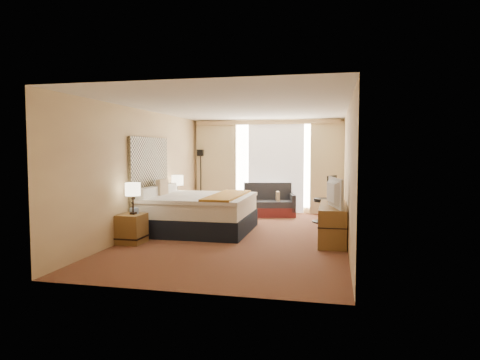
% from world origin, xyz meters
% --- Properties ---
extents(floor, '(4.20, 7.00, 0.02)m').
position_xyz_m(floor, '(0.00, 0.00, 0.00)').
color(floor, '#541818').
rests_on(floor, ground).
extents(ceiling, '(4.20, 7.00, 0.02)m').
position_xyz_m(ceiling, '(0.00, 0.00, 2.60)').
color(ceiling, silver).
rests_on(ceiling, wall_back).
extents(wall_back, '(4.20, 0.02, 2.60)m').
position_xyz_m(wall_back, '(0.00, 3.50, 1.30)').
color(wall_back, beige).
rests_on(wall_back, ground).
extents(wall_front, '(4.20, 0.02, 2.60)m').
position_xyz_m(wall_front, '(0.00, -3.50, 1.30)').
color(wall_front, beige).
rests_on(wall_front, ground).
extents(wall_left, '(0.02, 7.00, 2.60)m').
position_xyz_m(wall_left, '(-2.10, 0.00, 1.30)').
color(wall_left, beige).
rests_on(wall_left, ground).
extents(wall_right, '(0.02, 7.00, 2.60)m').
position_xyz_m(wall_right, '(2.10, 0.00, 1.30)').
color(wall_right, beige).
rests_on(wall_right, ground).
extents(headboard, '(0.06, 1.85, 1.50)m').
position_xyz_m(headboard, '(-2.06, 0.20, 1.28)').
color(headboard, black).
rests_on(headboard, wall_left).
extents(nightstand_left, '(0.45, 0.52, 0.55)m').
position_xyz_m(nightstand_left, '(-1.87, -1.05, 0.28)').
color(nightstand_left, olive).
rests_on(nightstand_left, floor).
extents(nightstand_right, '(0.45, 0.52, 0.55)m').
position_xyz_m(nightstand_right, '(-1.87, 1.45, 0.28)').
color(nightstand_right, olive).
rests_on(nightstand_right, floor).
extents(media_dresser, '(0.50, 1.80, 0.70)m').
position_xyz_m(media_dresser, '(1.83, 0.00, 0.35)').
color(media_dresser, olive).
rests_on(media_dresser, floor).
extents(window, '(2.30, 0.02, 2.30)m').
position_xyz_m(window, '(0.25, 3.47, 1.32)').
color(window, white).
rests_on(window, wall_back).
extents(curtains, '(4.12, 0.19, 2.56)m').
position_xyz_m(curtains, '(-0.00, 3.39, 1.41)').
color(curtains, beige).
rests_on(curtains, floor).
extents(bed, '(2.30, 2.10, 1.12)m').
position_xyz_m(bed, '(-1.06, 0.37, 0.41)').
color(bed, black).
rests_on(bed, floor).
extents(loveseat, '(1.52, 1.03, 0.87)m').
position_xyz_m(loveseat, '(0.13, 2.87, 0.29)').
color(loveseat, maroon).
rests_on(loveseat, floor).
extents(floor_lamp, '(0.22, 0.22, 1.77)m').
position_xyz_m(floor_lamp, '(-1.90, 3.30, 1.25)').
color(floor_lamp, black).
rests_on(floor_lamp, floor).
extents(desk_chair, '(0.58, 0.57, 1.15)m').
position_xyz_m(desk_chair, '(1.66, 2.08, 0.51)').
color(desk_chair, black).
rests_on(desk_chair, floor).
extents(lamp_left, '(0.28, 0.28, 0.59)m').
position_xyz_m(lamp_left, '(-1.83, -1.06, 1.01)').
color(lamp_left, black).
rests_on(lamp_left, nightstand_left).
extents(lamp_right, '(0.28, 0.28, 0.60)m').
position_xyz_m(lamp_right, '(-1.88, 1.38, 1.01)').
color(lamp_right, black).
rests_on(lamp_right, nightstand_right).
extents(tissue_box, '(0.16, 0.16, 0.11)m').
position_xyz_m(tissue_box, '(-1.85, -0.98, 0.61)').
color(tissue_box, '#87A2D0').
rests_on(tissue_box, nightstand_left).
extents(telephone, '(0.21, 0.18, 0.07)m').
position_xyz_m(telephone, '(-1.75, 1.29, 0.58)').
color(telephone, black).
rests_on(telephone, nightstand_right).
extents(television, '(0.35, 0.95, 0.55)m').
position_xyz_m(television, '(1.78, -0.41, 0.97)').
color(television, black).
rests_on(television, media_dresser).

